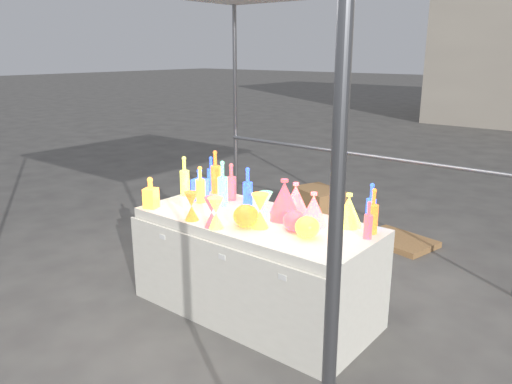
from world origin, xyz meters
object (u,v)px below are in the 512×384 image
Objects in this scene: cardboard_box_closed at (319,205)px; bottle_0 at (221,182)px; lampshade_0 at (296,198)px; display_table at (255,266)px; hourglass_0 at (192,206)px; decanter_0 at (151,193)px; globe_0 at (307,228)px.

cardboard_box_closed is 2.02× the size of bottle_0.
lampshade_0 is at bearing 3.74° from bottle_0.
bottle_0 is (-0.56, 0.24, 0.51)m from display_table.
bottle_0 is at bearing 111.55° from hourglass_0.
bottle_0 is (0.18, -1.85, 0.69)m from cardboard_box_closed.
decanter_0 is 1.03× the size of lampshade_0.
display_table is 0.99m from decanter_0.
lampshade_0 is (0.95, 0.59, -0.00)m from decanter_0.
decanter_0 reaches higher than cardboard_box_closed.
cardboard_box_closed is 2.49m from decanter_0.
display_table is at bearing -49.18° from cardboard_box_closed.
globe_0 is 0.52m from lampshade_0.
decanter_0 is at bearing -155.22° from lampshade_0.
hourglass_0 is 0.88m from globe_0.
display_table is at bearing -125.41° from lampshade_0.
hourglass_0 is at bearing -137.42° from display_table.
display_table is 3.38× the size of cardboard_box_closed.
lampshade_0 is at bearing 13.24° from decanter_0.
hourglass_0 is at bearing -68.45° from bottle_0.
bottle_0 reaches higher than decanter_0.
decanter_0 is at bearing -70.03° from cardboard_box_closed.
cardboard_box_closed is 2.61× the size of hourglass_0.
display_table reaches higher than cardboard_box_closed.
globe_0 is (0.51, -0.09, 0.44)m from display_table.
cardboard_box_closed is at bearing 95.57° from bottle_0.
globe_0 is 0.68× the size of lampshade_0.
bottle_0 reaches higher than hourglass_0.
lampshade_0 is (0.49, 0.60, 0.01)m from hourglass_0.
display_table is at bearing 42.58° from hourglass_0.
lampshade_0 reaches higher than globe_0.
lampshade_0 is (-0.35, 0.38, 0.05)m from globe_0.
globe_0 is (1.31, 0.22, -0.06)m from decanter_0.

